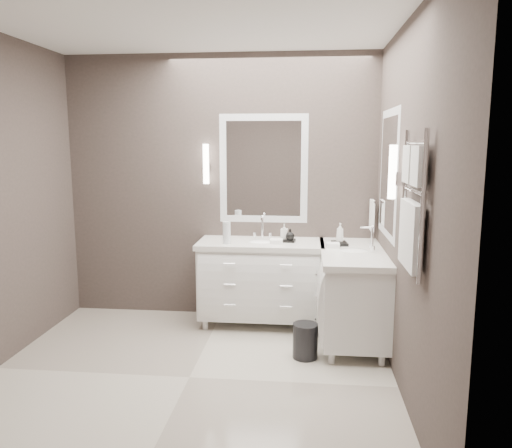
# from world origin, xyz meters

# --- Properties ---
(floor) EXTENTS (3.20, 3.00, 0.01)m
(floor) POSITION_xyz_m (0.00, 0.00, -0.01)
(floor) COLOR beige
(floor) RESTS_ON ground
(ceiling) EXTENTS (3.20, 3.00, 0.01)m
(ceiling) POSITION_xyz_m (0.00, 0.00, 2.71)
(ceiling) COLOR white
(ceiling) RESTS_ON wall_back
(wall_back) EXTENTS (3.20, 0.01, 2.70)m
(wall_back) POSITION_xyz_m (0.00, 1.50, 1.35)
(wall_back) COLOR #413734
(wall_back) RESTS_ON floor
(wall_front) EXTENTS (3.20, 0.01, 2.70)m
(wall_front) POSITION_xyz_m (0.00, -1.50, 1.35)
(wall_front) COLOR #413734
(wall_front) RESTS_ON floor
(wall_right) EXTENTS (0.01, 3.00, 2.70)m
(wall_right) POSITION_xyz_m (1.60, 0.00, 1.35)
(wall_right) COLOR #413734
(wall_right) RESTS_ON floor
(vanity_back) EXTENTS (1.24, 0.59, 0.97)m
(vanity_back) POSITION_xyz_m (0.45, 1.23, 0.49)
(vanity_back) COLOR white
(vanity_back) RESTS_ON floor
(vanity_right) EXTENTS (0.59, 1.24, 0.97)m
(vanity_right) POSITION_xyz_m (1.33, 0.90, 0.49)
(vanity_right) COLOR white
(vanity_right) RESTS_ON floor
(mirror_back) EXTENTS (0.90, 0.02, 1.10)m
(mirror_back) POSITION_xyz_m (0.45, 1.49, 1.55)
(mirror_back) COLOR white
(mirror_back) RESTS_ON wall_back
(mirror_right) EXTENTS (0.02, 0.90, 1.10)m
(mirror_right) POSITION_xyz_m (1.59, 0.80, 1.55)
(mirror_right) COLOR white
(mirror_right) RESTS_ON wall_right
(sconce_back) EXTENTS (0.06, 0.06, 0.40)m
(sconce_back) POSITION_xyz_m (-0.13, 1.43, 1.59)
(sconce_back) COLOR white
(sconce_back) RESTS_ON wall_back
(sconce_right) EXTENTS (0.06, 0.06, 0.40)m
(sconce_right) POSITION_xyz_m (1.53, 0.22, 1.59)
(sconce_right) COLOR white
(sconce_right) RESTS_ON wall_right
(towel_bar_corner) EXTENTS (0.03, 0.22, 0.30)m
(towel_bar_corner) POSITION_xyz_m (1.54, 1.36, 1.12)
(towel_bar_corner) COLOR white
(towel_bar_corner) RESTS_ON wall_right
(towel_ladder) EXTENTS (0.06, 0.58, 0.90)m
(towel_ladder) POSITION_xyz_m (1.55, -0.40, 1.39)
(towel_ladder) COLOR white
(towel_ladder) RESTS_ON wall_right
(waste_bin) EXTENTS (0.27, 0.27, 0.30)m
(waste_bin) POSITION_xyz_m (0.90, 0.46, 0.15)
(waste_bin) COLOR black
(waste_bin) RESTS_ON floor
(amenity_tray_back) EXTENTS (0.17, 0.14, 0.02)m
(amenity_tray_back) POSITION_xyz_m (0.71, 1.24, 0.86)
(amenity_tray_back) COLOR black
(amenity_tray_back) RESTS_ON vanity_back
(amenity_tray_right) EXTENTS (0.16, 0.20, 0.03)m
(amenity_tray_right) POSITION_xyz_m (1.21, 1.14, 0.86)
(amenity_tray_right) COLOR black
(amenity_tray_right) RESTS_ON vanity_right
(water_bottle) EXTENTS (0.08, 0.08, 0.22)m
(water_bottle) POSITION_xyz_m (0.13, 1.08, 0.96)
(water_bottle) COLOR silver
(water_bottle) RESTS_ON vanity_back
(soap_bottle_a) EXTENTS (0.07, 0.07, 0.15)m
(soap_bottle_a) POSITION_xyz_m (0.68, 1.26, 0.95)
(soap_bottle_a) COLOR white
(soap_bottle_a) RESTS_ON amenity_tray_back
(soap_bottle_b) EXTENTS (0.10, 0.10, 0.11)m
(soap_bottle_b) POSITION_xyz_m (0.74, 1.21, 0.93)
(soap_bottle_b) COLOR black
(soap_bottle_b) RESTS_ON amenity_tray_back
(soap_bottle_c) EXTENTS (0.08, 0.09, 0.18)m
(soap_bottle_c) POSITION_xyz_m (1.21, 1.14, 0.97)
(soap_bottle_c) COLOR white
(soap_bottle_c) RESTS_ON amenity_tray_right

